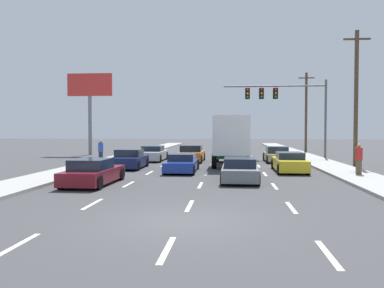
# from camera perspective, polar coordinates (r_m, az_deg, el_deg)

# --- Properties ---
(ground_plane) EXTENTS (140.00, 140.00, 0.00)m
(ground_plane) POSITION_cam_1_polar(r_m,az_deg,el_deg) (36.31, 3.20, -1.99)
(ground_plane) COLOR #3D3D3F
(sidewalk_right) EXTENTS (2.58, 80.00, 0.14)m
(sidewalk_right) POSITION_cam_1_polar(r_m,az_deg,el_deg) (32.04, 17.76, -2.52)
(sidewalk_right) COLOR #9E9E99
(sidewalk_right) RESTS_ON ground_plane
(sidewalk_left) EXTENTS (2.58, 80.00, 0.14)m
(sidewalk_left) POSITION_cam_1_polar(r_m,az_deg,el_deg) (32.72, -11.72, -2.37)
(sidewalk_left) COLOR #9E9E99
(sidewalk_left) RESTS_ON ground_plane
(lane_markings) EXTENTS (6.94, 57.00, 0.01)m
(lane_markings) POSITION_cam_1_polar(r_m,az_deg,el_deg) (31.14, 2.85, -2.67)
(lane_markings) COLOR silver
(lane_markings) RESTS_ON ground_plane
(car_silver) EXTENTS (1.88, 4.42, 1.24)m
(car_silver) POSITION_cam_1_polar(r_m,az_deg,el_deg) (33.12, -5.52, -1.40)
(car_silver) COLOR #B7BABF
(car_silver) RESTS_ON ground_plane
(car_navy) EXTENTS (1.97, 4.03, 1.28)m
(car_navy) POSITION_cam_1_polar(r_m,az_deg,el_deg) (26.97, -8.84, -2.21)
(car_navy) COLOR #141E4C
(car_navy) RESTS_ON ground_plane
(car_maroon) EXTENTS (1.97, 4.51, 1.22)m
(car_maroon) POSITION_cam_1_polar(r_m,az_deg,el_deg) (19.48, -13.89, -3.97)
(car_maroon) COLOR maroon
(car_maroon) RESTS_ON ground_plane
(car_orange) EXTENTS (2.01, 4.49, 1.32)m
(car_orange) POSITION_cam_1_polar(r_m,az_deg,el_deg) (32.20, -0.09, -1.45)
(car_orange) COLOR orange
(car_orange) RESTS_ON ground_plane
(car_blue) EXTENTS (1.87, 4.54, 1.11)m
(car_blue) POSITION_cam_1_polar(r_m,az_deg,el_deg) (24.57, -1.43, -2.75)
(car_blue) COLOR #1E389E
(car_blue) RESTS_ON ground_plane
(box_truck) EXTENTS (2.55, 8.14, 3.47)m
(box_truck) POSITION_cam_1_polar(r_m,az_deg,el_deg) (28.72, 5.58, 0.89)
(box_truck) COLOR white
(box_truck) RESTS_ON ground_plane
(car_gray) EXTENTS (1.89, 4.65, 1.17)m
(car_gray) POSITION_cam_1_polar(r_m,az_deg,el_deg) (20.40, 6.78, -3.70)
(car_gray) COLOR slate
(car_gray) RESTS_ON ground_plane
(car_tan) EXTENTS (1.94, 4.15, 1.23)m
(car_tan) POSITION_cam_1_polar(r_m,az_deg,el_deg) (32.61, 11.96, -1.54)
(car_tan) COLOR tan
(car_tan) RESTS_ON ground_plane
(car_yellow) EXTENTS (1.86, 4.60, 1.20)m
(car_yellow) POSITION_cam_1_polar(r_m,az_deg,el_deg) (25.35, 13.67, -2.58)
(car_yellow) COLOR yellow
(car_yellow) RESTS_ON ground_plane
(traffic_signal_mast) EXTENTS (9.05, 0.69, 6.95)m
(traffic_signal_mast) POSITION_cam_1_polar(r_m,az_deg,el_deg) (36.60, 12.19, 6.33)
(traffic_signal_mast) COLOR #595B56
(traffic_signal_mast) RESTS_ON ground_plane
(utility_pole_mid) EXTENTS (1.80, 0.28, 9.39)m
(utility_pole_mid) POSITION_cam_1_polar(r_m,az_deg,el_deg) (30.09, 22.27, 6.22)
(utility_pole_mid) COLOR brown
(utility_pole_mid) RESTS_ON ground_plane
(utility_pole_far) EXTENTS (1.80, 0.28, 9.10)m
(utility_pole_far) POSITION_cam_1_polar(r_m,az_deg,el_deg) (48.27, 15.89, 4.52)
(utility_pole_far) COLOR brown
(utility_pole_far) RESTS_ON ground_plane
(roadside_billboard) EXTENTS (4.60, 0.36, 8.23)m
(roadside_billboard) POSITION_cam_1_polar(r_m,az_deg,el_deg) (42.10, -14.31, 6.66)
(roadside_billboard) COLOR slate
(roadside_billboard) RESTS_ON ground_plane
(pedestrian_near_corner) EXTENTS (0.38, 0.38, 1.68)m
(pedestrian_near_corner) POSITION_cam_1_polar(r_m,az_deg,el_deg) (23.71, 22.61, -1.98)
(pedestrian_near_corner) COLOR brown
(pedestrian_near_corner) RESTS_ON sidewalk_right
(pedestrian_mid_block) EXTENTS (0.38, 0.38, 1.66)m
(pedestrian_mid_block) POSITION_cam_1_polar(r_m,az_deg,el_deg) (31.10, -12.84, -0.95)
(pedestrian_mid_block) COLOR #1E233F
(pedestrian_mid_block) RESTS_ON sidewalk_left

